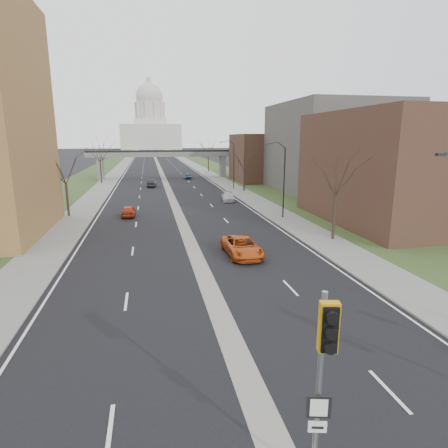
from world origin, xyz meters
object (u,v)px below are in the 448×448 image
object	(u,v)px
car_right_near	(242,246)
car_right_mid	(228,197)
car_left_near	(129,211)
signal_pole_median	(324,362)
car_right_far	(188,176)
car_left_far	(152,183)

from	to	relation	value
car_right_near	car_right_mid	bearing A→B (deg)	78.76
car_left_near	car_right_near	size ratio (longest dim) A/B	0.72
car_right_near	car_right_mid	world-z (taller)	car_right_near
signal_pole_median	car_left_near	xyz separation A→B (m)	(-6.53, 37.94, -3.23)
signal_pole_median	car_right_near	size ratio (longest dim) A/B	1.03
car_right_far	car_right_near	bearing A→B (deg)	-91.72
signal_pole_median	car_right_mid	distance (m)	47.49
signal_pole_median	car_left_far	world-z (taller)	signal_pole_median
signal_pole_median	car_right_far	size ratio (longest dim) A/B	1.56
car_right_far	car_left_far	bearing A→B (deg)	-121.77
signal_pole_median	car_right_far	bearing A→B (deg)	99.88
car_left_far	car_right_near	world-z (taller)	car_right_near
car_right_mid	signal_pole_median	bearing A→B (deg)	-91.75
car_right_near	car_left_far	bearing A→B (deg)	96.61
car_left_far	car_right_far	world-z (taller)	car_left_far
signal_pole_median	car_right_far	xyz separation A→B (m)	(4.86, 79.04, -3.28)
car_left_near	car_right_far	xyz separation A→B (m)	(11.39, 41.10, -0.06)
car_left_far	car_right_mid	xyz separation A→B (m)	(11.02, -18.88, -0.03)
car_left_near	car_left_far	distance (m)	27.88
car_right_mid	car_right_far	xyz separation A→B (m)	(-2.72, 32.28, -0.04)
car_right_near	car_right_far	world-z (taller)	car_right_near
signal_pole_median	car_right_mid	size ratio (longest dim) A/B	1.25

